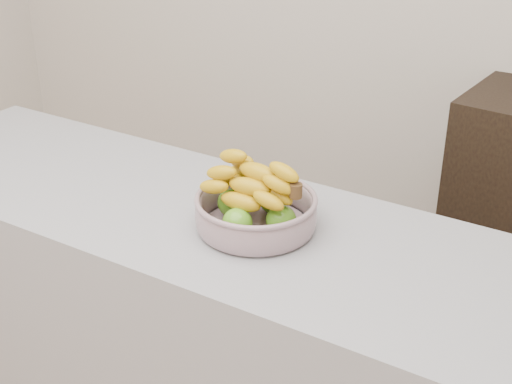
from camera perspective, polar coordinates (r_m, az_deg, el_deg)
counter at (r=2.10m, az=-4.42°, el=-12.29°), size 2.00×0.60×0.90m
fruit_bowl at (r=1.73m, az=-0.01°, el=-1.29°), size 0.30×0.30×0.18m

